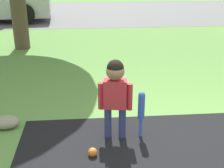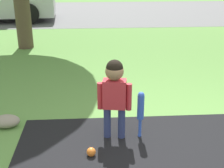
# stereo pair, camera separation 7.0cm
# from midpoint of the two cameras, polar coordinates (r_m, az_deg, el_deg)

# --- Properties ---
(ground_plane) EXTENTS (60.00, 60.00, 0.00)m
(ground_plane) POSITION_cam_midpoint_polar(r_m,az_deg,el_deg) (3.31, 13.69, -13.82)
(ground_plane) COLOR #5B8C42
(street_strip) EXTENTS (40.00, 6.00, 0.01)m
(street_strip) POSITION_cam_midpoint_polar(r_m,az_deg,el_deg) (12.31, 0.57, 13.04)
(street_strip) COLOR slate
(street_strip) RESTS_ON ground
(child) EXTENTS (0.37, 0.20, 0.92)m
(child) POSITION_cam_midpoint_polar(r_m,az_deg,el_deg) (3.35, 1.06, -0.87)
(child) COLOR navy
(child) RESTS_ON ground
(baseball_bat) EXTENTS (0.08, 0.08, 0.56)m
(baseball_bat) POSITION_cam_midpoint_polar(r_m,az_deg,el_deg) (3.47, 5.84, -4.48)
(baseball_bat) COLOR blue
(baseball_bat) RESTS_ON ground
(sports_ball) EXTENTS (0.09, 0.09, 0.09)m
(sports_ball) POSITION_cam_midpoint_polar(r_m,az_deg,el_deg) (3.29, -3.21, -12.30)
(sports_ball) COLOR orange
(sports_ball) RESTS_ON ground
(edging_rock) EXTENTS (0.32, 0.22, 0.15)m
(edging_rock) POSITION_cam_midpoint_polar(r_m,az_deg,el_deg) (3.99, -18.29, -6.48)
(edging_rock) COLOR gray
(edging_rock) RESTS_ON ground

